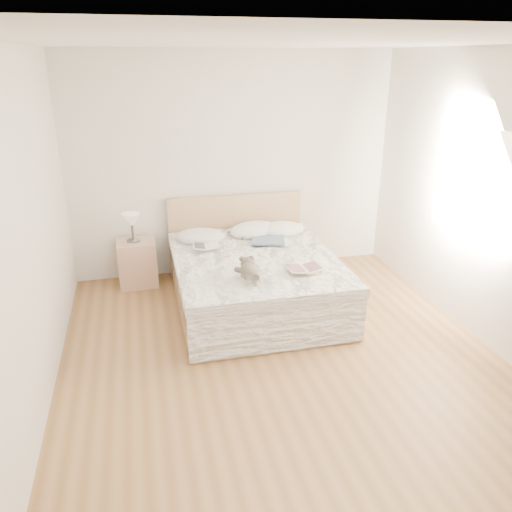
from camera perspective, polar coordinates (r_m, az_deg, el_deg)
The scene contains 17 objects.
floor at distance 4.72m, azimuth 3.06°, elevation -11.67°, with size 4.00×4.50×0.00m, color brown.
ceiling at distance 3.94m, azimuth 3.90°, elevation 23.23°, with size 4.00×4.50×0.00m, color white.
wall_back at distance 6.25m, azimuth -2.59°, elevation 10.23°, with size 4.00×0.02×2.70m, color silver.
wall_front at distance 2.28m, azimuth 20.34°, elevation -12.95°, with size 4.00×0.02×2.70m, color silver.
wall_left at distance 4.05m, azimuth -24.78°, elevation 1.80°, with size 0.02×4.50×2.70m, color silver.
wall_right at distance 5.07m, azimuth 25.74°, elevation 5.35°, with size 0.02×4.50×2.70m, color silver.
window at distance 5.26m, azimuth 23.83°, elevation 7.34°, with size 0.02×1.30×1.10m, color white.
bed at distance 5.58m, azimuth -0.32°, elevation -2.47°, with size 1.72×2.14×1.00m.
nightstand at distance 6.21m, azimuth -13.39°, elevation -0.76°, with size 0.45×0.40×0.56m, color tan.
table_lamp at distance 6.03m, azimuth -14.02°, elevation 3.84°, with size 0.27×0.27×0.34m.
pillow_left at distance 5.89m, azimuth -6.36°, elevation 2.23°, with size 0.59×0.41×0.18m, color white.
pillow_middle at distance 6.08m, azimuth -0.22°, elevation 3.00°, with size 0.63×0.44×0.19m, color white.
pillow_right at distance 6.11m, azimuth 2.92°, elevation 3.07°, with size 0.57×0.40×0.17m, color white.
blouse at distance 5.89m, azimuth 1.38°, elevation 2.24°, with size 0.59×0.63×0.02m, color #425374, non-canonical shape.
photo_book at distance 5.60m, azimuth -5.72°, elevation 1.08°, with size 0.30×0.21×0.02m, color white.
childrens_book at distance 5.01m, azimuth 5.50°, elevation -1.44°, with size 0.36×0.24×0.02m, color #FEEECE.
teddy_bear at distance 4.78m, azimuth -0.81°, elevation -2.28°, with size 0.21×0.30×0.16m, color #595046, non-canonical shape.
Camera 1 is at (-1.16, -3.76, 2.59)m, focal length 35.00 mm.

